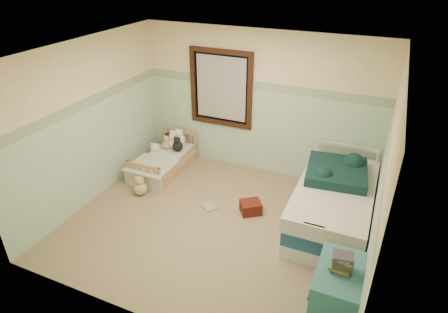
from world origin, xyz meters
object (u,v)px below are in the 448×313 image
at_px(dresser, 336,296).
at_px(twin_bed_frame, 331,218).
at_px(plush_floor_cream, 156,157).
at_px(plush_floor_tan, 140,188).
at_px(floor_book, 209,206).
at_px(toddler_bed_frame, 165,166).
at_px(red_pillow, 251,207).

bearing_deg(dresser, twin_bed_frame, 100.45).
relative_size(plush_floor_cream, plush_floor_tan, 1.26).
relative_size(plush_floor_cream, dresser, 0.39).
xyz_separation_m(dresser, floor_book, (-2.13, 1.35, -0.36)).
bearing_deg(plush_floor_cream, twin_bed_frame, -9.24).
distance_m(toddler_bed_frame, plush_floor_cream, 0.32).
height_order(twin_bed_frame, red_pillow, twin_bed_frame).
relative_size(toddler_bed_frame, dresser, 1.81).
bearing_deg(dresser, floor_book, 147.67).
relative_size(red_pillow, floor_book, 1.25).
xyz_separation_m(plush_floor_cream, red_pillow, (2.17, -0.73, -0.05)).
bearing_deg(plush_floor_tan, twin_bed_frame, 8.58).
relative_size(toddler_bed_frame, twin_bed_frame, 0.68).
xyz_separation_m(plush_floor_cream, twin_bed_frame, (3.34, -0.54, -0.03)).
xyz_separation_m(plush_floor_tan, red_pillow, (1.83, 0.26, -0.02)).
height_order(toddler_bed_frame, plush_floor_tan, plush_floor_tan).
distance_m(toddler_bed_frame, floor_book, 1.43).
distance_m(toddler_bed_frame, red_pillow, 1.97).
bearing_deg(plush_floor_tan, dresser, -20.23).
bearing_deg(floor_book, toddler_bed_frame, -176.60).
relative_size(plush_floor_tan, floor_book, 0.94).
relative_size(toddler_bed_frame, plush_floor_tan, 5.90).
xyz_separation_m(twin_bed_frame, dresser, (0.31, -1.68, 0.26)).
height_order(plush_floor_tan, twin_bed_frame, plush_floor_tan).
distance_m(plush_floor_cream, plush_floor_tan, 1.05).
xyz_separation_m(twin_bed_frame, floor_book, (-1.82, -0.33, -0.10)).
height_order(toddler_bed_frame, floor_book, toddler_bed_frame).
bearing_deg(floor_book, twin_bed_frame, 43.61).
relative_size(plush_floor_tan, twin_bed_frame, 0.11).
bearing_deg(toddler_bed_frame, dresser, -31.50).
distance_m(twin_bed_frame, dresser, 1.72).
xyz_separation_m(toddler_bed_frame, dresser, (3.37, -2.07, 0.28)).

